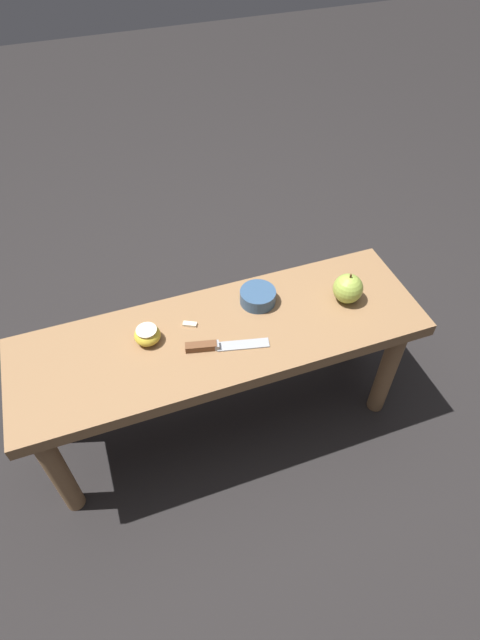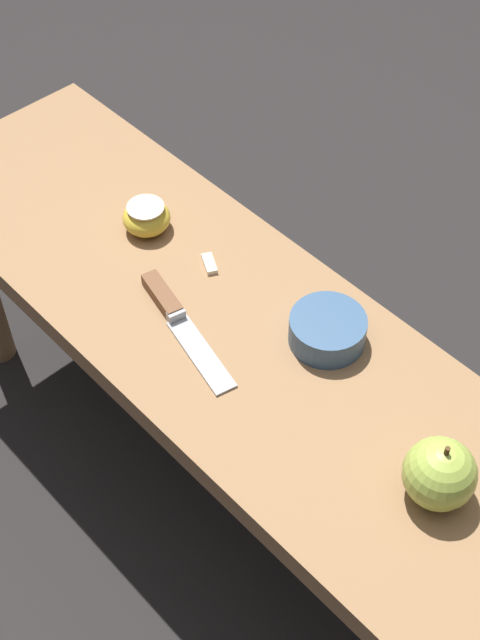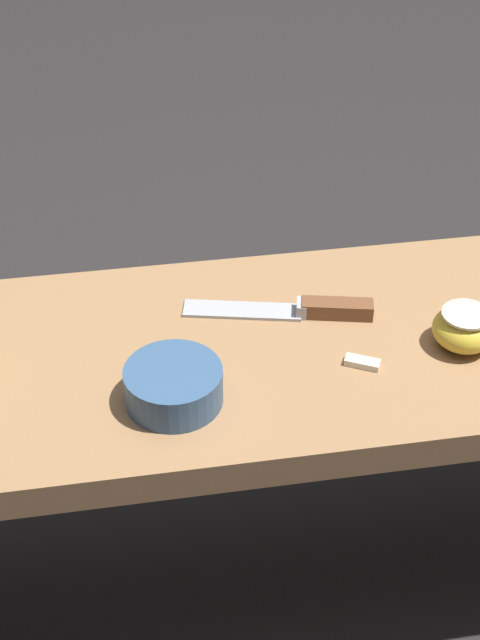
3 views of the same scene
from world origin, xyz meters
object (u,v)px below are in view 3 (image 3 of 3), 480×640
object	(u,v)px
apple_cut	(464,329)
bowl	(174,386)
knife	(307,309)
wooden_bench	(285,390)

from	to	relation	value
apple_cut	bowl	xyz separation A→B (m)	(0.34, 0.04, -0.00)
knife	bowl	xyz separation A→B (m)	(0.17, 0.13, 0.01)
wooden_bench	knife	world-z (taller)	knife
bowl	wooden_bench	bearing A→B (deg)	-150.74
wooden_bench	apple_cut	distance (m)	0.22
knife	apple_cut	bearing A→B (deg)	165.36
wooden_bench	knife	distance (m)	0.10
wooden_bench	bowl	bearing A→B (deg)	29.26
apple_cut	bowl	world-z (taller)	apple_cut
knife	bowl	distance (m)	0.21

